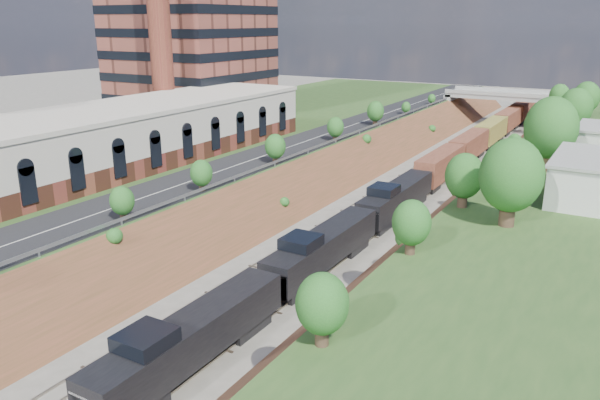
# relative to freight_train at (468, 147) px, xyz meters

# --- Properties ---
(platform_left) EXTENTS (44.00, 180.00, 5.00)m
(platform_left) POSITION_rel_freight_train_xyz_m (-35.60, -22.91, 0.02)
(platform_left) COLOR #2F5021
(platform_left) RESTS_ON ground
(embankment_left) EXTENTS (10.00, 180.00, 10.00)m
(embankment_left) POSITION_rel_freight_train_xyz_m (-13.60, -22.91, -2.48)
(embankment_left) COLOR brown
(embankment_left) RESTS_ON ground
(embankment_right) EXTENTS (10.00, 180.00, 10.00)m
(embankment_right) POSITION_rel_freight_train_xyz_m (8.40, -22.91, -2.48)
(embankment_right) COLOR brown
(embankment_right) RESTS_ON ground
(rail_left_track) EXTENTS (1.58, 180.00, 0.18)m
(rail_left_track) POSITION_rel_freight_train_xyz_m (-5.20, -22.91, -2.39)
(rail_left_track) COLOR gray
(rail_left_track) RESTS_ON ground
(rail_right_track) EXTENTS (1.58, 180.00, 0.18)m
(rail_right_track) POSITION_rel_freight_train_xyz_m (0.00, -22.91, -2.39)
(rail_right_track) COLOR gray
(rail_right_track) RESTS_ON ground
(road) EXTENTS (8.00, 180.00, 0.10)m
(road) POSITION_rel_freight_train_xyz_m (-18.10, -22.91, 2.57)
(road) COLOR black
(road) RESTS_ON platform_left
(guardrail) EXTENTS (0.10, 171.00, 0.70)m
(guardrail) POSITION_rel_freight_train_xyz_m (-14.00, -23.11, 3.07)
(guardrail) COLOR #99999E
(guardrail) RESTS_ON platform_left
(commercial_building) EXTENTS (14.30, 62.30, 7.00)m
(commercial_building) POSITION_rel_freight_train_xyz_m (-30.60, -44.91, 6.03)
(commercial_building) COLOR brown
(commercial_building) RESTS_ON platform_left
(overpass) EXTENTS (24.50, 8.30, 7.40)m
(overpass) POSITION_rel_freight_train_xyz_m (-2.60, 39.09, 2.44)
(overpass) COLOR gray
(overpass) RESTS_ON ground
(tree_right_large) EXTENTS (5.25, 5.25, 7.61)m
(tree_right_large) POSITION_rel_freight_train_xyz_m (14.40, -42.91, 6.91)
(tree_right_large) COLOR #473323
(tree_right_large) RESTS_ON platform_right
(tree_left_crest) EXTENTS (2.45, 2.45, 3.55)m
(tree_left_crest) POSITION_rel_freight_train_xyz_m (-14.40, -62.91, 4.56)
(tree_left_crest) COLOR #473323
(tree_left_crest) RESTS_ON platform_left
(freight_train) EXTENTS (2.84, 145.15, 4.55)m
(freight_train) POSITION_rel_freight_train_xyz_m (0.00, 0.00, 0.00)
(freight_train) COLOR black
(freight_train) RESTS_ON ground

